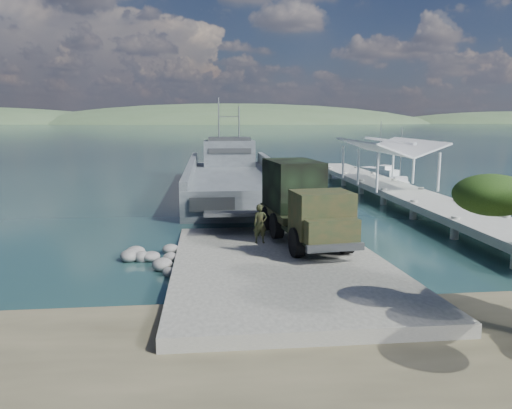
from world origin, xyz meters
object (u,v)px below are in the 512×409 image
pier (390,181)px  military_truck (302,202)px  sailboat_near (400,183)px  landing_craft (233,184)px  soldier (260,231)px  sailboat_far (380,171)px

pier → military_truck: (-11.20, -15.90, 1.03)m
sailboat_near → military_truck: bearing=-106.4°
landing_craft → soldier: landing_craft is taller
military_truck → sailboat_near: (15.34, 23.97, -2.29)m
pier → landing_craft: (-13.68, 5.63, -0.77)m
military_truck → soldier: military_truck is taller
pier → sailboat_near: 9.16m
military_truck → soldier: 3.46m
soldier → sailboat_near: 31.60m
pier → sailboat_far: (6.05, 19.37, -1.23)m
soldier → pier: bearing=45.3°
pier → military_truck: pier is taller
pier → soldier: bearing=-127.4°
landing_craft → military_truck: bearing=-82.7°
pier → sailboat_near: sailboat_near is taller
soldier → military_truck: bearing=32.0°
landing_craft → soldier: (-0.04, -23.60, 0.67)m
military_truck → sailboat_near: bearing=50.5°
landing_craft → sailboat_near: (17.82, 2.44, -0.50)m
landing_craft → sailboat_far: bearing=35.6°
sailboat_near → sailboat_far: sailboat_far is taller
military_truck → landing_craft: bearing=89.7°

